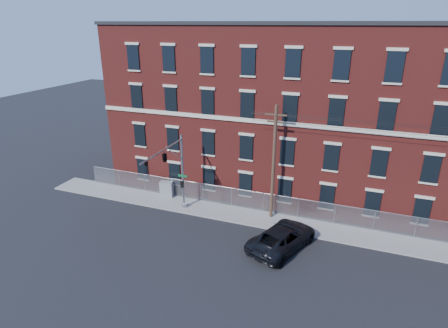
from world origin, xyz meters
TOP-DOWN VIEW (x-y plane):
  - ground at (0.00, 0.00)m, footprint 140.00×140.00m
  - sidewalk at (12.00, 5.00)m, footprint 65.00×3.00m
  - mill_building at (12.00, 13.93)m, footprint 55.30×14.32m
  - chain_link_fence at (12.00, 6.30)m, footprint 59.06×0.06m
  - traffic_signal_mast at (-6.00, 2.18)m, footprint 0.90×6.75m
  - utility_pole_near at (2.00, 5.60)m, footprint 1.80×0.28m
  - pickup_truck at (3.92, 1.36)m, footprint 5.06×7.02m
  - utility_cabinet at (-8.60, 5.94)m, footprint 1.33×0.81m

SIDE VIEW (x-z plane):
  - ground at x=0.00m, z-range 0.00..0.00m
  - sidewalk at x=12.00m, z-range 0.00..0.12m
  - pickup_truck at x=3.92m, z-range 0.00..1.77m
  - utility_cabinet at x=-8.60m, z-range 0.12..1.69m
  - chain_link_fence at x=12.00m, z-range 0.13..1.98m
  - utility_pole_near at x=2.00m, z-range 0.34..10.34m
  - traffic_signal_mast at x=-6.00m, z-range 1.89..8.89m
  - mill_building at x=12.00m, z-range 0.00..16.30m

